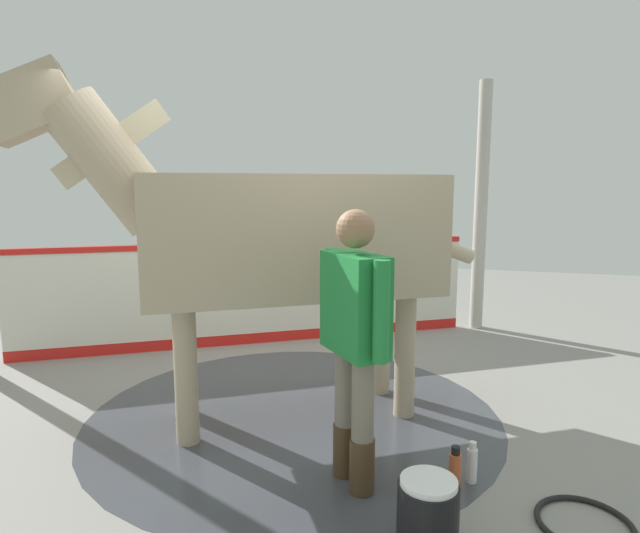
% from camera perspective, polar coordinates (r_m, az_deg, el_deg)
% --- Properties ---
extents(ground_plane, '(16.00, 16.00, 0.02)m').
position_cam_1_polar(ground_plane, '(4.49, -2.10, -14.93)').
color(ground_plane, gray).
extents(wet_patch, '(3.20, 3.20, 0.00)m').
position_cam_1_polar(wet_patch, '(4.34, -2.75, -15.62)').
color(wet_patch, '#42444C').
rests_on(wet_patch, ground).
extents(barrier_wall, '(2.79, 4.44, 1.17)m').
position_cam_1_polar(barrier_wall, '(6.07, -7.12, -3.25)').
color(barrier_wall, silver).
rests_on(barrier_wall, ground).
extents(roof_post_far, '(0.16, 0.16, 3.05)m').
position_cam_1_polar(roof_post_far, '(6.89, 16.97, 6.10)').
color(roof_post_far, '#B7B2A8').
rests_on(roof_post_far, ground).
extents(horse, '(2.15, 3.15, 2.59)m').
position_cam_1_polar(horse, '(3.94, -4.83, 3.61)').
color(horse, tan).
rests_on(horse, ground).
extents(handler, '(0.53, 0.48, 1.66)m').
position_cam_1_polar(handler, '(3.09, 3.74, -6.92)').
color(handler, '#47331E').
rests_on(handler, ground).
extents(wash_bucket, '(0.30, 0.30, 0.37)m').
position_cam_1_polar(wash_bucket, '(2.92, 11.55, -24.77)').
color(wash_bucket, black).
rests_on(wash_bucket, ground).
extents(bottle_shampoo, '(0.06, 0.06, 0.26)m').
position_cam_1_polar(bottle_shampoo, '(3.53, 16.09, -19.79)').
color(bottle_shampoo, white).
rests_on(bottle_shampoo, ground).
extents(bottle_spray, '(0.07, 0.07, 0.27)m').
position_cam_1_polar(bottle_spray, '(3.44, 14.36, -20.47)').
color(bottle_spray, '#CC5933').
rests_on(bottle_spray, ground).
extents(hose_coil, '(0.50, 0.50, 0.03)m').
position_cam_1_polar(hose_coil, '(3.40, 26.67, -23.54)').
color(hose_coil, black).
rests_on(hose_coil, ground).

